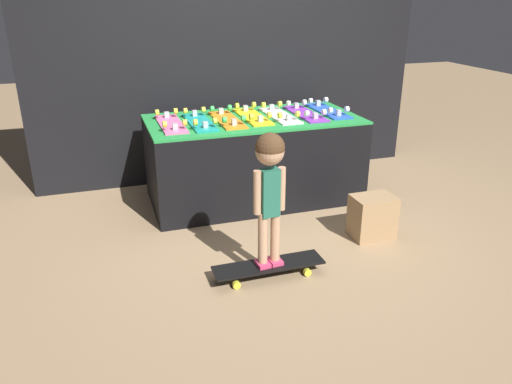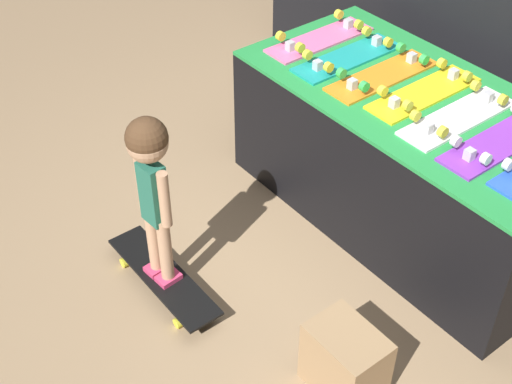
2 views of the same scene
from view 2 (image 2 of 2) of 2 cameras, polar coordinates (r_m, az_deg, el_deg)
ground_plane at (r=3.81m, az=5.98°, el=-4.85°), size 16.00×16.00×0.00m
display_rack at (r=3.87m, az=12.17°, el=2.69°), size 1.88×0.92×0.77m
skateboard_pink_on_rack at (r=4.08m, az=5.12°, el=12.17°), size 0.19×0.66×0.09m
skateboard_teal_on_rack at (r=3.91m, az=7.34°, el=10.72°), size 0.19×0.66×0.09m
skateboard_orange_on_rack at (r=3.77m, az=10.07°, el=9.26°), size 0.19×0.66×0.09m
skateboard_yellow_on_rack at (r=3.67m, az=13.30°, el=7.82°), size 0.19×0.66×0.09m
skateboard_white_on_rack at (r=3.52m, az=15.87°, el=5.87°), size 0.19×0.66×0.09m
skateboard_purple_on_rack at (r=3.41m, az=18.91°, el=3.91°), size 0.19×0.66×0.09m
skateboard_on_floor at (r=3.59m, az=-7.42°, el=-6.75°), size 0.77×0.19×0.09m
child at (r=3.15m, az=-8.42°, el=1.58°), size 0.22×0.19×0.92m
storage_box at (r=3.14m, az=7.15°, el=-13.30°), size 0.33×0.24×0.34m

